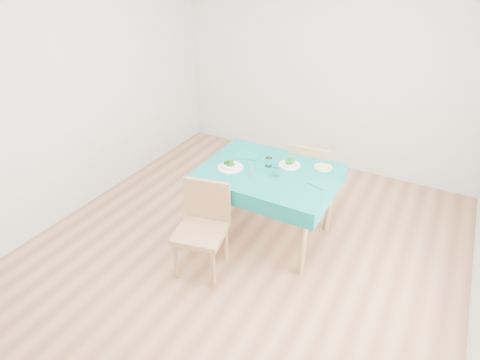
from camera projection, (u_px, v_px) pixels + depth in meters
The scene contains 16 objects.
room_shell at pixel (240, 127), 3.23m from camera, with size 4.02×4.52×2.73m.
table at pixel (267, 203), 4.01m from camera, with size 1.26×0.96×0.76m, color #085E59.
chair_near at pixel (200, 222), 3.48m from camera, with size 0.43×0.47×1.07m, color #976E47.
chair_far at pixel (312, 167), 4.34m from camera, with size 0.43×0.47×1.06m, color #976E47.
bowl_near at pixel (230, 164), 3.84m from camera, with size 0.25×0.25×0.08m, color white, non-canonical shape.
bowl_far at pixel (290, 163), 3.88m from camera, with size 0.21×0.21×0.07m, color white, non-canonical shape.
fork_near at pixel (227, 164), 3.92m from camera, with size 0.02×0.18×0.00m, color silver.
knife_near at pixel (251, 172), 3.78m from camera, with size 0.02×0.22×0.00m, color silver.
fork_far at pixel (289, 165), 3.91m from camera, with size 0.03×0.19×0.00m, color silver.
knife_far at pixel (324, 184), 3.59m from camera, with size 0.02×0.23×0.00m, color silver.
napkin_near at pixel (248, 156), 4.06m from camera, with size 0.21×0.15×0.01m, color #0C6862.
napkin_far at pixel (320, 184), 3.59m from camera, with size 0.18×0.13×0.01m, color #0C6862.
tumbler_center at pixel (268, 162), 3.87m from camera, with size 0.07×0.07×0.09m, color white.
tumbler_side at pixel (276, 172), 3.71m from camera, with size 0.06×0.06×0.08m, color white.
side_plate at pixel (323, 167), 3.86m from camera, with size 0.18×0.18×0.01m, color #B5C962.
bread_slice at pixel (323, 166), 3.85m from camera, with size 0.09×0.09×0.01m, color beige.
Camera 1 is at (1.45, -2.62, 2.63)m, focal length 30.00 mm.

